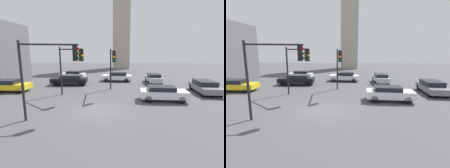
% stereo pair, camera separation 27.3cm
% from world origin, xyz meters
% --- Properties ---
extents(ground_plane, '(107.76, 107.76, 0.00)m').
position_xyz_m(ground_plane, '(0.00, 0.00, 0.00)').
color(ground_plane, '#4C4C4F').
extents(traffic_light_0, '(3.55, 1.25, 5.13)m').
position_xyz_m(traffic_light_0, '(-2.86, -1.81, 3.68)').
color(traffic_light_0, black).
rests_on(traffic_light_0, ground_plane).
extents(traffic_light_1, '(0.90, 4.21, 4.75)m').
position_xyz_m(traffic_light_1, '(0.63, 5.56, 3.45)').
color(traffic_light_1, black).
rests_on(traffic_light_1, ground_plane).
extents(traffic_light_2, '(3.03, 2.31, 4.89)m').
position_xyz_m(traffic_light_2, '(-3.20, 3.54, 3.52)').
color(traffic_light_2, black).
rests_on(traffic_light_2, ground_plane).
extents(car_0, '(4.22, 1.94, 1.36)m').
position_xyz_m(car_0, '(5.48, 3.05, 0.74)').
color(car_0, silver).
rests_on(car_0, ground_plane).
extents(car_1, '(2.18, 4.76, 1.35)m').
position_xyz_m(car_1, '(10.68, 6.44, 0.72)').
color(car_1, slate).
rests_on(car_1, ground_plane).
extents(car_2, '(4.82, 2.24, 1.36)m').
position_xyz_m(car_2, '(-5.41, 9.72, 0.74)').
color(car_2, black).
rests_on(car_2, ground_plane).
extents(car_3, '(1.96, 4.26, 1.39)m').
position_xyz_m(car_3, '(6.01, 11.87, 0.75)').
color(car_3, '#ADB2B7').
rests_on(car_3, ground_plane).
extents(car_4, '(4.09, 1.82, 1.28)m').
position_xyz_m(car_4, '(-6.55, 14.99, 0.70)').
color(car_4, silver).
rests_on(car_4, ground_plane).
extents(car_5, '(4.73, 2.33, 1.37)m').
position_xyz_m(car_5, '(-11.11, 5.38, 0.74)').
color(car_5, yellow).
rests_on(car_5, ground_plane).
extents(car_6, '(4.43, 2.19, 1.33)m').
position_xyz_m(car_6, '(0.83, 13.18, 0.71)').
color(car_6, silver).
rests_on(car_6, ground_plane).
extents(skyline_tower, '(4.27, 4.27, 25.96)m').
position_xyz_m(skyline_tower, '(0.99, 33.46, 12.98)').
color(skyline_tower, '#A89E8E').
rests_on(skyline_tower, ground_plane).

